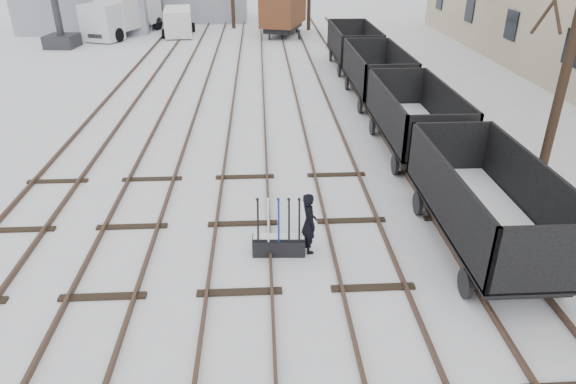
# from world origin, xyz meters

# --- Properties ---
(ground) EXTENTS (120.00, 120.00, 0.00)m
(ground) POSITION_xyz_m (0.00, 0.00, 0.00)
(ground) COLOR white
(ground) RESTS_ON ground
(tracks) EXTENTS (13.90, 52.00, 0.16)m
(tracks) POSITION_xyz_m (-0.00, 13.67, 0.07)
(tracks) COLOR black
(tracks) RESTS_ON ground
(shed_left) EXTENTS (10.00, 8.00, 4.10)m
(shed_left) POSITION_xyz_m (-13.00, 36.00, 2.05)
(shed_left) COLOR gray
(shed_left) RESTS_ON ground
(ground_frame) EXTENTS (1.32, 0.48, 1.49)m
(ground_frame) POSITION_xyz_m (0.94, 1.54, 0.28)
(ground_frame) COLOR black
(ground_frame) RESTS_ON ground
(worker) EXTENTS (0.50, 0.65, 1.60)m
(worker) POSITION_xyz_m (1.69, 1.64, 0.80)
(worker) COLOR black
(worker) RESTS_ON ground
(freight_wagon_a) EXTENTS (2.32, 5.80, 2.37)m
(freight_wagon_a) POSITION_xyz_m (6.00, 1.48, 0.91)
(freight_wagon_a) COLOR black
(freight_wagon_a) RESTS_ON ground
(freight_wagon_b) EXTENTS (2.32, 5.80, 2.37)m
(freight_wagon_b) POSITION_xyz_m (6.00, 7.88, 0.91)
(freight_wagon_b) COLOR black
(freight_wagon_b) RESTS_ON ground
(freight_wagon_c) EXTENTS (2.32, 5.80, 2.37)m
(freight_wagon_c) POSITION_xyz_m (6.00, 14.28, 0.91)
(freight_wagon_c) COLOR black
(freight_wagon_c) RESTS_ON ground
(freight_wagon_d) EXTENTS (2.32, 5.80, 2.37)m
(freight_wagon_d) POSITION_xyz_m (6.00, 20.68, 0.91)
(freight_wagon_d) COLOR black
(freight_wagon_d) RESTS_ON ground
(box_van_wagon) EXTENTS (4.02, 5.56, 3.82)m
(box_van_wagon) POSITION_xyz_m (2.44, 31.32, 2.23)
(box_van_wagon) COLOR black
(box_van_wagon) RESTS_ON ground
(lorry) EXTENTS (4.21, 7.90, 3.43)m
(lorry) POSITION_xyz_m (-9.64, 32.19, 1.76)
(lorry) COLOR black
(lorry) RESTS_ON ground
(panel_van) EXTENTS (2.45, 4.70, 1.99)m
(panel_van) POSITION_xyz_m (-5.56, 31.96, 1.03)
(panel_van) COLOR silver
(panel_van) RESTS_ON ground
(crane) EXTENTS (2.16, 5.77, 9.77)m
(crane) POSITION_xyz_m (-12.96, 27.93, 2.57)
(crane) COLOR #2A2A2E
(crane) RESTS_ON ground
(tree_near) EXTENTS (0.30, 0.30, 8.06)m
(tree_near) POSITION_xyz_m (9.61, 5.45, 4.03)
(tree_near) COLOR black
(tree_near) RESTS_ON ground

